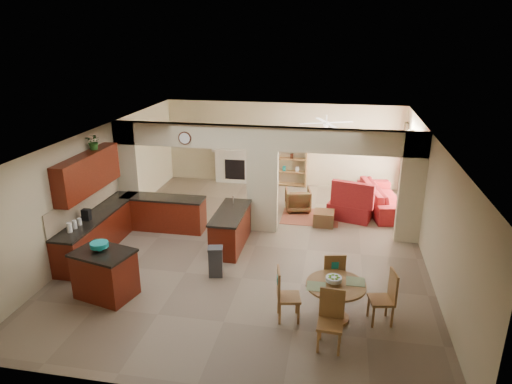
% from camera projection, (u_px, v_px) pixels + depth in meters
% --- Properties ---
extents(floor, '(10.00, 10.00, 0.00)m').
position_uv_depth(floor, '(256.00, 246.00, 11.33)').
color(floor, '#756551').
rests_on(floor, ground).
extents(ceiling, '(10.00, 10.00, 0.00)m').
position_uv_depth(ceiling, '(255.00, 135.00, 10.39)').
color(ceiling, white).
rests_on(ceiling, wall_back).
extents(wall_back, '(8.00, 0.00, 8.00)m').
position_uv_depth(wall_back, '(282.00, 144.00, 15.49)').
color(wall_back, '#B9B087').
rests_on(wall_back, floor).
extents(wall_front, '(8.00, 0.00, 8.00)m').
position_uv_depth(wall_front, '(189.00, 313.00, 6.22)').
color(wall_front, '#B9B087').
rests_on(wall_front, floor).
extents(wall_left, '(0.00, 10.00, 10.00)m').
position_uv_depth(wall_left, '(100.00, 183.00, 11.54)').
color(wall_left, '#B9B087').
rests_on(wall_left, floor).
extents(wall_right, '(0.00, 10.00, 10.00)m').
position_uv_depth(wall_right, '(431.00, 204.00, 10.17)').
color(wall_right, '#B9B087').
rests_on(wall_right, floor).
extents(partition_left_pier, '(0.60, 0.25, 2.80)m').
position_uv_depth(partition_left_pier, '(129.00, 172.00, 12.42)').
color(partition_left_pier, '#B9B087').
rests_on(partition_left_pier, floor).
extents(partition_center_pier, '(0.80, 0.25, 2.20)m').
position_uv_depth(partition_center_pier, '(263.00, 191.00, 11.88)').
color(partition_center_pier, '#B9B087').
rests_on(partition_center_pier, floor).
extents(partition_right_pier, '(0.60, 0.25, 2.80)m').
position_uv_depth(partition_right_pier, '(411.00, 188.00, 11.15)').
color(partition_right_pier, '#B9B087').
rests_on(partition_right_pier, floor).
extents(partition_header, '(8.00, 0.25, 0.60)m').
position_uv_depth(partition_header, '(263.00, 138.00, 11.42)').
color(partition_header, '#B9B087').
rests_on(partition_header, partition_center_pier).
extents(kitchen_counter, '(2.52, 3.29, 1.48)m').
position_uv_depth(kitchen_counter, '(127.00, 223.00, 11.50)').
color(kitchen_counter, '#441307').
rests_on(kitchen_counter, floor).
extents(upper_cabinets, '(0.35, 2.40, 0.90)m').
position_uv_depth(upper_cabinets, '(88.00, 173.00, 10.60)').
color(upper_cabinets, '#441307').
rests_on(upper_cabinets, wall_left).
extents(peninsula, '(0.70, 1.85, 0.91)m').
position_uv_depth(peninsula, '(231.00, 229.00, 11.17)').
color(peninsula, '#441307').
rests_on(peninsula, floor).
extents(wall_clock, '(0.34, 0.03, 0.34)m').
position_uv_depth(wall_clock, '(185.00, 138.00, 11.64)').
color(wall_clock, '#51291B').
rests_on(wall_clock, partition_header).
extents(rug, '(1.60, 1.30, 0.01)m').
position_uv_depth(rug, '(310.00, 217.00, 13.06)').
color(rug, '#954736').
rests_on(rug, floor).
extents(fireplace, '(1.60, 0.35, 1.20)m').
position_uv_depth(fireplace, '(236.00, 165.00, 15.87)').
color(fireplace, beige).
rests_on(fireplace, floor).
extents(shelving_unit, '(1.00, 0.32, 1.80)m').
position_uv_depth(shelving_unit, '(292.00, 160.00, 15.43)').
color(shelving_unit, brown).
rests_on(shelving_unit, floor).
extents(window_a, '(0.02, 0.90, 1.90)m').
position_uv_depth(window_a, '(415.00, 181.00, 12.38)').
color(window_a, white).
rests_on(window_a, wall_right).
extents(window_b, '(0.02, 0.90, 1.90)m').
position_uv_depth(window_b, '(407.00, 164.00, 13.95)').
color(window_b, white).
rests_on(window_b, wall_right).
extents(glazed_door, '(0.02, 0.70, 2.10)m').
position_uv_depth(glazed_door, '(410.00, 177.00, 13.21)').
color(glazed_door, white).
rests_on(glazed_door, wall_right).
extents(drape_a_left, '(0.10, 0.28, 2.30)m').
position_uv_depth(drape_a_left, '(416.00, 188.00, 11.83)').
color(drape_a_left, '#3F1D19').
rests_on(drape_a_left, wall_right).
extents(drape_a_right, '(0.10, 0.28, 2.30)m').
position_uv_depth(drape_a_right, '(410.00, 174.00, 12.94)').
color(drape_a_right, '#3F1D19').
rests_on(drape_a_right, wall_right).
extents(drape_b_left, '(0.10, 0.28, 2.30)m').
position_uv_depth(drape_b_left, '(408.00, 169.00, 13.40)').
color(drape_b_left, '#3F1D19').
rests_on(drape_b_left, wall_right).
extents(drape_b_right, '(0.10, 0.28, 2.30)m').
position_uv_depth(drape_b_right, '(403.00, 158.00, 14.51)').
color(drape_b_right, '#3F1D19').
rests_on(drape_b_right, wall_right).
extents(ceiling_fan, '(1.00, 1.00, 0.10)m').
position_uv_depth(ceiling_fan, '(326.00, 123.00, 12.99)').
color(ceiling_fan, white).
rests_on(ceiling_fan, ceiling).
extents(kitchen_island, '(1.29, 1.06, 0.98)m').
position_uv_depth(kitchen_island, '(105.00, 274.00, 9.03)').
color(kitchen_island, '#441307').
rests_on(kitchen_island, floor).
extents(teal_bowl, '(0.35, 0.35, 0.17)m').
position_uv_depth(teal_bowl, '(99.00, 246.00, 8.91)').
color(teal_bowl, teal).
rests_on(teal_bowl, kitchen_island).
extents(trash_can, '(0.34, 0.30, 0.62)m').
position_uv_depth(trash_can, '(216.00, 263.00, 9.85)').
color(trash_can, '#313033').
rests_on(trash_can, floor).
extents(dining_table, '(1.09, 1.09, 0.74)m').
position_uv_depth(dining_table, '(335.00, 296.00, 8.28)').
color(dining_table, brown).
rests_on(dining_table, floor).
extents(fruit_bowl, '(0.29, 0.29, 0.15)m').
position_uv_depth(fruit_bowl, '(334.00, 280.00, 8.18)').
color(fruit_bowl, '#59A222').
rests_on(fruit_bowl, dining_table).
extents(sofa, '(2.74, 1.52, 0.76)m').
position_uv_depth(sofa, '(384.00, 198.00, 13.49)').
color(sofa, maroon).
rests_on(sofa, floor).
extents(chaise, '(1.38, 1.23, 0.47)m').
position_uv_depth(chaise, '(351.00, 209.00, 12.99)').
color(chaise, maroon).
rests_on(chaise, floor).
extents(armchair, '(0.84, 0.86, 0.67)m').
position_uv_depth(armchair, '(298.00, 200.00, 13.45)').
color(armchair, maroon).
rests_on(armchair, floor).
extents(ottoman, '(0.56, 0.56, 0.39)m').
position_uv_depth(ottoman, '(324.00, 218.00, 12.47)').
color(ottoman, maroon).
rests_on(ottoman, floor).
extents(plant, '(0.38, 0.33, 0.39)m').
position_uv_depth(plant, '(94.00, 142.00, 10.77)').
color(plant, '#124412').
rests_on(plant, upper_cabinets).
extents(chair_north, '(0.50, 0.50, 1.02)m').
position_uv_depth(chair_north, '(333.00, 274.00, 8.89)').
color(chair_north, brown).
rests_on(chair_north, floor).
extents(chair_east, '(0.50, 0.50, 1.02)m').
position_uv_depth(chair_east, '(386.00, 295.00, 8.19)').
color(chair_east, brown).
rests_on(chair_east, floor).
extents(chair_south, '(0.44, 0.45, 1.02)m').
position_uv_depth(chair_south, '(331.00, 316.00, 7.58)').
color(chair_south, brown).
rests_on(chair_south, floor).
extents(chair_west, '(0.49, 0.49, 1.02)m').
position_uv_depth(chair_west, '(284.00, 292.00, 8.28)').
color(chair_west, brown).
rests_on(chair_west, floor).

